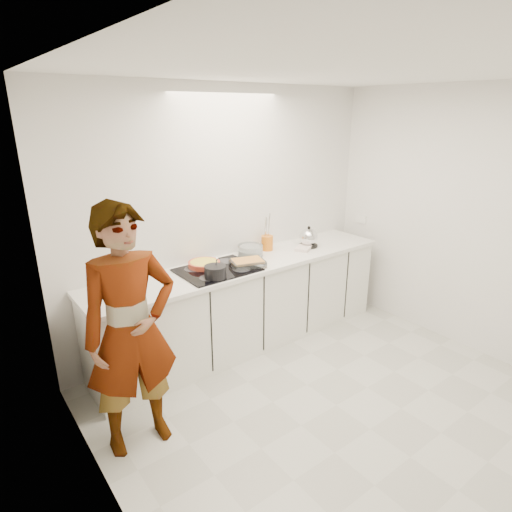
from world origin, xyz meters
TOP-DOWN VIEW (x-y plane):
  - floor at (0.00, 0.00)m, footprint 3.60×3.20m
  - ceiling at (0.00, 0.00)m, footprint 3.60×3.20m
  - wall_back at (0.00, 1.60)m, footprint 3.60×0.00m
  - wall_left at (-1.80, 0.00)m, footprint 0.00×3.20m
  - wall_right at (1.80, 0.02)m, footprint 0.02×3.20m
  - base_cabinets at (0.00, 1.28)m, footprint 3.20×0.58m
  - countertop at (0.00, 1.28)m, footprint 3.24×0.64m
  - hob at (-0.35, 1.26)m, footprint 0.72×0.54m
  - tart_dish at (-0.41, 1.39)m, footprint 0.35×0.35m
  - saucepan at (-0.48, 1.09)m, footprint 0.26×0.26m
  - baking_dish at (-0.07, 1.16)m, footprint 0.37×0.31m
  - mixing_bowl at (0.15, 1.41)m, footprint 0.34×0.34m
  - tea_towel at (0.73, 1.23)m, footprint 0.24×0.22m
  - kettle at (0.85, 1.28)m, footprint 0.27×0.27m
  - utensil_crock at (0.42, 1.46)m, footprint 0.16×0.16m
  - cook at (-1.45, 0.63)m, footprint 0.68×0.47m

SIDE VIEW (x-z plane):
  - floor at x=0.00m, z-range 0.00..0.00m
  - base_cabinets at x=0.00m, z-range 0.00..0.87m
  - countertop at x=0.00m, z-range 0.87..0.91m
  - cook at x=-1.45m, z-range 0.00..1.82m
  - hob at x=-0.35m, z-range 0.91..0.92m
  - tea_towel at x=0.73m, z-range 0.91..0.94m
  - tart_dish at x=-0.41m, z-range 0.93..0.98m
  - baking_dish at x=-0.07m, z-range 0.93..0.99m
  - mixing_bowl at x=0.15m, z-range 0.91..1.03m
  - saucepan at x=-0.48m, z-range 0.89..1.07m
  - utensil_crock at x=0.42m, z-range 0.91..1.07m
  - kettle at x=0.85m, z-range 0.89..1.13m
  - wall_right at x=1.80m, z-range 0.00..2.60m
  - wall_back at x=0.00m, z-range 0.00..2.60m
  - wall_left at x=-1.80m, z-range 0.00..2.60m
  - ceiling at x=0.00m, z-range 2.60..2.60m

